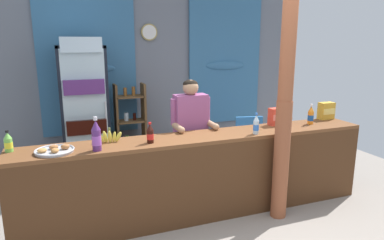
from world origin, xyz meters
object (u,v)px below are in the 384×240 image
Objects in this scene: soda_bottle_orange_soda at (311,116)px; soda_bottle_cola at (150,134)px; snack_box_crackers at (276,117)px; banana_bunch at (109,137)px; stall_counter at (207,169)px; soda_bottle_lime_soda at (8,143)px; plastic_lawn_chair at (246,138)px; bottle_shelf_rack at (131,124)px; soda_bottle_water at (256,125)px; drink_fridge at (84,103)px; shopkeeper at (191,126)px; soda_bottle_grape_soda at (96,136)px; snack_box_choco_powder at (326,111)px; pastry_tray at (54,150)px; timber_post at (285,106)px.

soda_bottle_orange_soda is 1.17× the size of soda_bottle_cola.
snack_box_crackers is (-0.44, 0.11, -0.00)m from soda_bottle_orange_soda.
banana_bunch is at bearing 156.54° from soda_bottle_cola.
soda_bottle_lime_soda is at bearing 173.35° from stall_counter.
plastic_lawn_chair is 3.35× the size of soda_bottle_orange_soda.
bottle_shelf_rack is 5.47× the size of soda_bottle_water.
soda_bottle_water reaches higher than soda_bottle_lime_soda.
plastic_lawn_chair is (2.37, -0.55, -0.61)m from drink_fridge.
banana_bunch is at bearing -161.81° from shopkeeper.
shopkeeper reaches higher than soda_bottle_lime_soda.
soda_bottle_cola is (0.54, 0.07, -0.05)m from soda_bottle_grape_soda.
snack_box_choco_powder is (3.82, 0.07, 0.02)m from soda_bottle_lime_soda.
pastry_tray is at bearing 178.84° from soda_bottle_cola.
shopkeeper reaches higher than soda_bottle_grape_soda.
soda_bottle_grape_soda is at bearing -151.40° from plastic_lawn_chair.
pastry_tray is (0.40, -0.17, -0.07)m from soda_bottle_lime_soda.
soda_bottle_cola is (-0.64, -0.51, 0.08)m from shopkeeper.
soda_bottle_lime_soda is (-1.49, -1.81, 0.35)m from bottle_shelf_rack.
stall_counter is 1.56m from soda_bottle_orange_soda.
soda_bottle_cola is (0.54, -1.77, -0.07)m from drink_fridge.
bottle_shelf_rack is 2.35m from soda_bottle_water.
stall_counter is 2.01m from soda_bottle_lime_soda.
snack_box_choco_powder is (3.03, -1.51, -0.05)m from drink_fridge.
bottle_shelf_rack is 2.22m from soda_bottle_grape_soda.
bottle_shelf_rack is at bearing 85.35° from soda_bottle_cola.
snack_box_crackers reaches higher than banana_bunch.
bottle_shelf_rack is 1.54× the size of plastic_lawn_chair.
soda_bottle_orange_soda is at bearing -1.49° from soda_bottle_lime_soda.
bottle_shelf_rack is 3.99× the size of soda_bottle_grape_soda.
soda_bottle_cola is at bearing -94.65° from bottle_shelf_rack.
soda_bottle_lime_soda is 2.54m from soda_bottle_water.
snack_box_crackers is 2.60m from pastry_tray.
pastry_tray is 0.55m from banana_bunch.
soda_bottle_orange_soda is at bearing -1.61° from banana_bunch.
drink_fridge is at bearing 106.86° from soda_bottle_cola.
soda_bottle_orange_soda is 1.06× the size of soda_bottle_water.
drink_fridge is 2.51m from plastic_lawn_chair.
timber_post is at bearing -150.39° from soda_bottle_orange_soda.
snack_box_choco_powder is (2.33, -1.74, 0.37)m from bottle_shelf_rack.
soda_bottle_grape_soda is 3.05m from snack_box_choco_powder.
soda_bottle_grape_soda is 1.46× the size of snack_box_choco_powder.
soda_bottle_water reaches higher than banana_bunch.
drink_fridge reaches higher than soda_bottle_water.
plastic_lawn_chair is 2.27m from soda_bottle_cola.
pastry_tray is 1.33× the size of banana_bunch.
timber_post is 9.85× the size of banana_bunch.
snack_box_choco_powder is 0.62× the size of pastry_tray.
bottle_shelf_rack is at bearing 143.22° from snack_box_choco_powder.
plastic_lawn_chair is 1.29m from soda_bottle_orange_soda.
soda_bottle_cola is (-2.10, -0.10, -0.02)m from soda_bottle_orange_soda.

